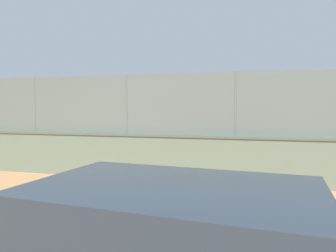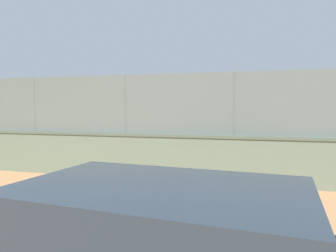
% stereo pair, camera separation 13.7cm
% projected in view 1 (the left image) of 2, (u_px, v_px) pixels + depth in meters
% --- Properties ---
extents(ground_plane, '(260.00, 260.00, 0.00)m').
position_uv_depth(ground_plane, '(212.00, 141.00, 20.62)').
color(ground_plane, tan).
extents(perimeter_wall, '(23.93, 1.18, 1.41)m').
position_uv_depth(perimeter_wall, '(80.00, 153.00, 10.37)').
color(perimeter_wall, slate).
rests_on(perimeter_wall, ground_plane).
extents(fence_panel_on_wall, '(23.51, 0.81, 1.83)m').
position_uv_depth(fence_panel_on_wall, '(79.00, 104.00, 10.27)').
color(fence_panel_on_wall, slate).
rests_on(fence_panel_on_wall, perimeter_wall).
extents(player_foreground_swinging, '(1.24, 0.74, 1.58)m').
position_uv_depth(player_foreground_swinging, '(181.00, 135.00, 14.71)').
color(player_foreground_swinging, navy).
rests_on(player_foreground_swinging, ground_plane).
extents(player_baseline_waiting, '(0.87, 0.98, 1.65)m').
position_uv_depth(player_baseline_waiting, '(153.00, 128.00, 18.65)').
color(player_baseline_waiting, black).
rests_on(player_baseline_waiting, ground_plane).
extents(player_at_service_line, '(0.84, 0.98, 1.61)m').
position_uv_depth(player_at_service_line, '(258.00, 132.00, 16.66)').
color(player_at_service_line, '#591919').
rests_on(player_at_service_line, ground_plane).
extents(sports_ball, '(0.23, 0.23, 0.23)m').
position_uv_depth(sports_ball, '(163.00, 159.00, 12.83)').
color(sports_ball, white).
rests_on(sports_ball, ground_plane).
extents(spare_ball_by_wall, '(0.10, 0.10, 0.10)m').
position_uv_depth(spare_ball_by_wall, '(320.00, 175.00, 10.06)').
color(spare_ball_by_wall, '#3399D8').
rests_on(spare_ball_by_wall, ground_plane).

